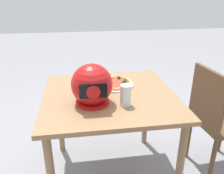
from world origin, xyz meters
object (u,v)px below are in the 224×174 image
pizza (114,82)px  motorcycle_helmet (92,85)px  drinking_glass (126,95)px  chair_side (214,117)px  dining_table (109,106)px

pizza → motorcycle_helmet: 0.35m
motorcycle_helmet → drinking_glass: size_ratio=1.92×
pizza → drinking_glass: (-0.02, 0.33, 0.04)m
pizza → motorcycle_helmet: size_ratio=0.97×
pizza → motorcycle_helmet: motorcycle_helmet is taller
pizza → drinking_glass: size_ratio=1.87×
motorcycle_helmet → chair_side: bearing=-175.2°
chair_side → motorcycle_helmet: bearing=4.8°
dining_table → drinking_glass: bearing=113.6°
dining_table → chair_side: chair_side is taller
dining_table → pizza: pizza is taller
pizza → chair_side: bearing=165.6°
chair_side → dining_table: bearing=-3.1°
pizza → chair_side: (-0.77, 0.20, -0.26)m
dining_table → pizza: size_ratio=3.61×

